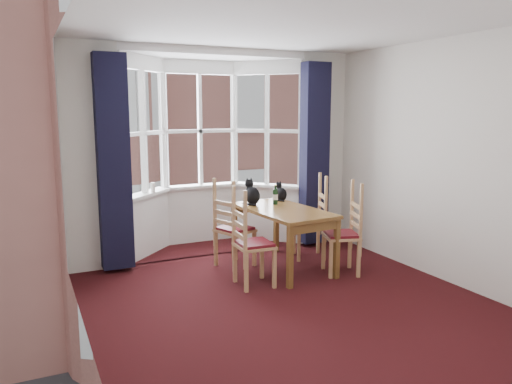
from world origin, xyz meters
TOP-DOWN VIEW (x-y plane):
  - floor at (0.00, 0.00)m, footprint 4.50×4.50m
  - ceiling at (0.00, 0.00)m, footprint 4.50×4.50m
  - wall_left at (-2.00, 0.00)m, footprint 0.00×4.50m
  - wall_right at (2.00, 0.00)m, footprint 0.00×4.50m
  - wall_near at (0.00, -2.25)m, footprint 4.00×0.00m
  - wall_back_pier_left at (-1.65, 2.25)m, footprint 0.70×0.12m
  - wall_back_pier_right at (1.65, 2.25)m, footprint 0.70×0.12m
  - bay_window at (0.00, 2.75)m, footprint 2.76×0.94m
  - curtain_left at (-1.42, 2.07)m, footprint 0.38×0.22m
  - curtain_right at (1.42, 2.07)m, footprint 0.38×0.22m
  - dining_table at (0.49, 1.30)m, footprint 0.89×1.49m
  - chair_left_near at (-0.19, 0.88)m, footprint 0.42×0.44m
  - chair_left_far at (-0.11, 1.60)m, footprint 0.52×0.53m
  - chair_right_near at (1.13, 0.78)m, footprint 0.51×0.53m
  - chair_right_far at (1.12, 1.52)m, footprint 0.52×0.53m
  - cat_left at (0.28, 1.75)m, footprint 0.21×0.28m
  - cat_right at (0.75, 1.82)m, footprint 0.16×0.21m
  - wine_bottle at (0.54, 1.61)m, footprint 0.07×0.07m
  - candle_tall at (-0.83, 2.60)m, footprint 0.06×0.06m
  - street at (0.00, 32.25)m, footprint 80.00×80.00m
  - tenement_building at (0.00, 14.01)m, footprint 18.40×7.80m

SIDE VIEW (x-z plane):
  - street at x=0.00m, z-range -6.00..-6.00m
  - floor at x=0.00m, z-range 0.00..0.00m
  - chair_left_near at x=-0.19m, z-range 0.01..0.93m
  - chair_left_far at x=-0.11m, z-range 0.01..0.93m
  - chair_right_near at x=1.13m, z-range 0.01..0.93m
  - chair_right_far at x=1.12m, z-range 0.01..0.93m
  - dining_table at x=0.49m, z-range 0.29..1.05m
  - cat_right at x=0.75m, z-range 0.73..1.00m
  - wine_bottle at x=0.54m, z-range 0.75..1.01m
  - cat_left at x=0.28m, z-range 0.72..1.07m
  - candle_tall at x=-0.83m, z-range 0.87..1.01m
  - curtain_left at x=-1.42m, z-range 0.05..2.65m
  - curtain_right at x=1.42m, z-range 0.05..2.65m
  - wall_left at x=-2.00m, z-range -0.85..3.65m
  - wall_right at x=2.00m, z-range -0.85..3.65m
  - wall_near at x=0.00m, z-range -0.60..3.40m
  - wall_back_pier_left at x=-1.65m, z-range 0.00..2.80m
  - wall_back_pier_right at x=1.65m, z-range 0.00..2.80m
  - bay_window at x=0.00m, z-range 0.00..2.80m
  - tenement_building at x=0.00m, z-range -6.00..9.20m
  - ceiling at x=0.00m, z-range 2.80..2.80m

